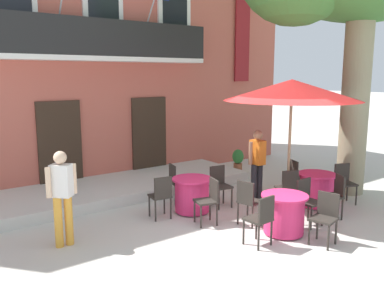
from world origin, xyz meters
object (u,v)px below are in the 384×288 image
Objects in this scene: cafe_chair_middle_1 at (335,193)px; pedestrian_near_entrance at (62,193)px; cafe_table_near_tree at (284,214)px; ground_planter_right at (238,160)px; cafe_table_middle at (316,189)px; cafe_chair_front_0 at (177,180)px; cafe_chair_front_2 at (209,198)px; cafe_chair_near_tree_2 at (307,199)px; pedestrian_mid_plaza at (257,162)px; cafe_chair_middle_2 at (344,181)px; cafe_chair_middle_3 at (297,176)px; cafe_chair_middle_0 at (288,187)px; cafe_chair_near_tree_1 at (325,215)px; cafe_chair_front_1 at (161,194)px; cafe_chair_front_3 at (220,183)px; cafe_chair_near_tree_0 at (261,217)px; cafe_table_front at (192,195)px; cafe_chair_near_tree_3 at (248,199)px; cafe_umbrella at (292,91)px.

pedestrian_near_entrance is at bearing 158.93° from cafe_chair_middle_1.
pedestrian_near_entrance is (-3.49, 1.90, 0.56)m from cafe_table_near_tree.
cafe_table_middle is at bearing -101.35° from ground_planter_right.
cafe_chair_front_2 is (-0.22, -1.49, 0.00)m from cafe_chair_front_0.
cafe_table_middle is at bearing 28.51° from cafe_chair_near_tree_2.
pedestrian_near_entrance is 4.47m from pedestrian_mid_plaza.
pedestrian_mid_plaza is at bearing 141.74° from cafe_chair_middle_2.
cafe_chair_front_0 is at bearing -157.66° from ground_planter_right.
pedestrian_mid_plaza is (1.55, -1.04, 0.43)m from cafe_chair_front_0.
cafe_chair_middle_3 is at bearing 2.86° from cafe_chair_front_2.
cafe_chair_near_tree_1 is at bearing -118.54° from cafe_chair_middle_0.
cafe_chair_front_3 is (1.51, -0.06, 0.00)m from cafe_chair_front_1.
cafe_chair_near_tree_0 is 1.05× the size of cafe_table_front.
pedestrian_near_entrance reaches higher than cafe_chair_front_3.
pedestrian_mid_plaza is (-1.07, 0.31, 0.43)m from cafe_chair_middle_3.
cafe_chair_front_2 is at bearing 166.63° from cafe_chair_middle_2.
cafe_table_front is at bearing 1.68° from pedestrian_near_entrance.
cafe_chair_near_tree_3 and cafe_chair_middle_1 have the same top height.
pedestrian_near_entrance reaches higher than cafe_table_front.
cafe_chair_near_tree_2 and cafe_chair_near_tree_3 have the same top height.
ground_planter_right is (-0.05, 3.55, -0.12)m from cafe_chair_middle_2.
cafe_chair_near_tree_0 and cafe_chair_front_3 have the same top height.
cafe_umbrella is at bearing -113.64° from ground_planter_right.
cafe_chair_middle_2 is at bearing -5.67° from cafe_chair_near_tree_3.
cafe_chair_middle_0 is at bearing -31.81° from cafe_table_front.
cafe_chair_middle_3 is 1.05× the size of cafe_table_front.
cafe_chair_middle_0 is 0.31× the size of cafe_umbrella.
cafe_chair_near_tree_0 is 0.31× the size of cafe_umbrella.
pedestrian_near_entrance reaches higher than cafe_table_middle.
cafe_chair_near_tree_3 reaches higher than ground_planter_right.
cafe_chair_front_2 is at bearing 118.25° from cafe_chair_near_tree_1.
cafe_table_near_tree is 0.95× the size of cafe_chair_middle_2.
cafe_chair_front_2 is at bearing 92.30° from cafe_chair_near_tree_0.
cafe_chair_middle_1 is at bearing -28.69° from cafe_chair_front_2.
cafe_chair_middle_2 is 0.54× the size of pedestrian_near_entrance.
cafe_chair_near_tree_1 and cafe_chair_front_2 have the same top height.
cafe_chair_middle_0 is 1.00× the size of cafe_chair_front_2.
cafe_table_front is (-0.68, 1.98, 0.00)m from cafe_table_near_tree.
cafe_chair_front_2 is at bearing 169.18° from cafe_chair_middle_0.
ground_planter_right is (3.30, 2.76, -0.12)m from cafe_chair_front_2.
ground_planter_right is at bearing 26.63° from cafe_chair_front_1.
cafe_chair_front_3 is 1.25× the size of ground_planter_right.
cafe_chair_middle_0 is 1.00× the size of cafe_chair_front_0.
cafe_chair_near_tree_2 is 1.18m from cafe_chair_near_tree_3.
cafe_chair_near_tree_1 is 2.54m from pedestrian_mid_plaza.
cafe_umbrella is (1.73, -1.82, 2.08)m from cafe_chair_front_0.
cafe_chair_middle_2 is (3.30, 0.57, 0.00)m from cafe_chair_near_tree_0.
cafe_chair_front_3 is (0.65, -0.77, 0.00)m from cafe_chair_front_0.
cafe_umbrella is at bearing -23.29° from cafe_chair_front_1.
cafe_chair_near_tree_1 is at bearing -70.70° from cafe_table_near_tree.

